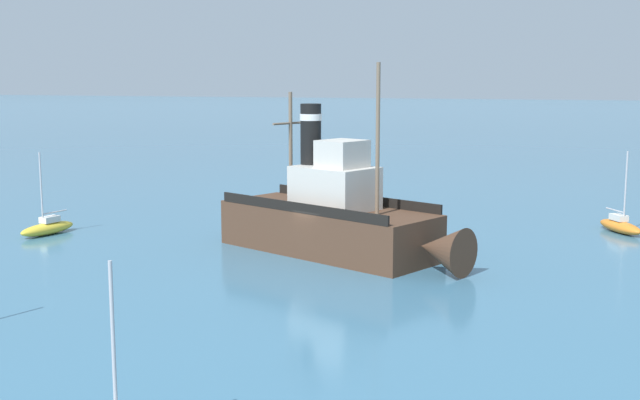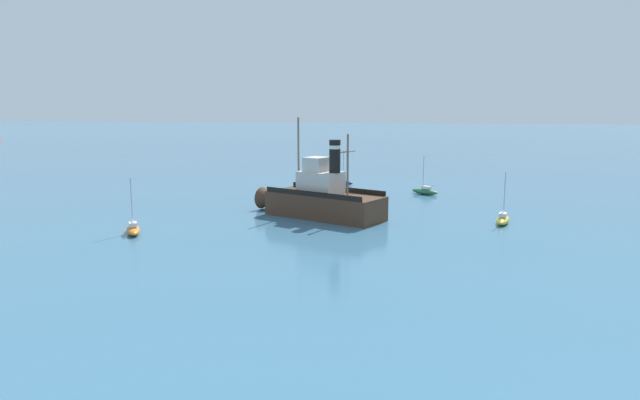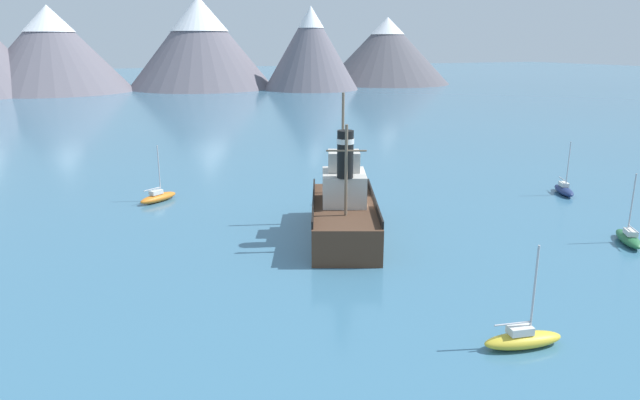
% 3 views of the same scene
% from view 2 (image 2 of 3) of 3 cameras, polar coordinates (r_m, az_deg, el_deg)
% --- Properties ---
extents(ground_plane, '(600.00, 600.00, 0.00)m').
position_cam_2_polar(ground_plane, '(58.40, 0.77, -1.50)').
color(ground_plane, teal).
extents(old_tugboat, '(8.88, 14.54, 9.90)m').
position_cam_2_polar(old_tugboat, '(57.10, -0.02, 0.12)').
color(old_tugboat, '#4C3323').
rests_on(old_tugboat, ground).
extents(sailboat_navy, '(2.70, 3.89, 4.90)m').
position_cam_2_polar(sailboat_navy, '(80.44, 2.17, 1.84)').
color(sailboat_navy, navy).
rests_on(sailboat_navy, ground).
extents(sailboat_orange, '(3.80, 2.97, 4.90)m').
position_cam_2_polar(sailboat_orange, '(52.43, -18.18, -2.77)').
color(sailboat_orange, orange).
rests_on(sailboat_orange, ground).
extents(sailboat_green, '(2.97, 3.79, 4.90)m').
position_cam_2_polar(sailboat_green, '(72.94, 10.45, 0.89)').
color(sailboat_green, '#286B3D').
rests_on(sailboat_green, ground).
extents(sailboat_yellow, '(3.94, 1.82, 4.90)m').
position_cam_2_polar(sailboat_yellow, '(56.78, 17.82, -1.84)').
color(sailboat_yellow, gold).
rests_on(sailboat_yellow, ground).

